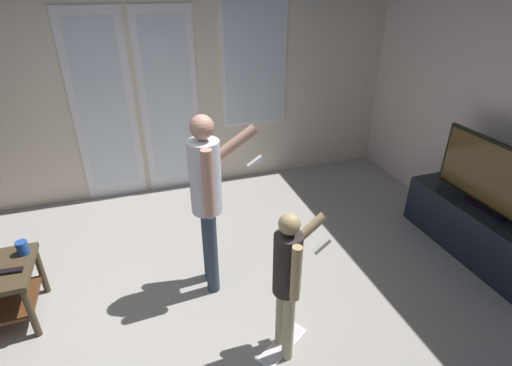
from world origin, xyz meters
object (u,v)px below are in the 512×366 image
object	(u,v)px
tv_stand	(478,232)
flat_screen_tv	(495,178)
person_child	(288,275)
cup_near_edge	(23,248)
tv_remote_black	(10,271)
person_adult	(208,191)
loose_keyboard	(283,345)

from	to	relation	value
tv_stand	flat_screen_tv	xyz separation A→B (m)	(-0.00, 0.00, 0.57)
tv_stand	flat_screen_tv	size ratio (longest dim) A/B	1.29
flat_screen_tv	person_child	xyz separation A→B (m)	(-2.13, -0.46, -0.13)
tv_stand	cup_near_edge	distance (m)	3.93
tv_stand	tv_remote_black	xyz separation A→B (m)	(-3.93, 0.41, 0.25)
person_adult	tv_remote_black	distance (m)	1.53
tv_stand	cup_near_edge	size ratio (longest dim) A/B	14.05
flat_screen_tv	loose_keyboard	bearing A→B (deg)	-168.55
person_child	cup_near_edge	size ratio (longest dim) A/B	10.57
tv_stand	person_adult	distance (m)	2.58
person_adult	person_child	size ratio (longest dim) A/B	1.33
tv_stand	loose_keyboard	size ratio (longest dim) A/B	3.43
person_adult	tv_remote_black	size ratio (longest dim) A/B	8.95
loose_keyboard	person_adult	bearing A→B (deg)	111.83
loose_keyboard	tv_remote_black	bearing A→B (deg)	154.96
tv_stand	cup_near_edge	xyz separation A→B (m)	(-3.87, 0.62, 0.29)
tv_stand	loose_keyboard	distance (m)	2.19
cup_near_edge	tv_remote_black	distance (m)	0.22
person_adult	person_child	world-z (taller)	person_adult
loose_keyboard	cup_near_edge	xyz separation A→B (m)	(-1.73, 1.05, 0.53)
tv_remote_black	person_child	bearing A→B (deg)	-21.14
person_adult	flat_screen_tv	bearing A→B (deg)	-8.73
person_child	tv_remote_black	bearing A→B (deg)	154.34
tv_stand	person_child	xyz separation A→B (m)	(-2.13, -0.46, 0.44)
tv_stand	cup_near_edge	world-z (taller)	cup_near_edge
person_child	tv_remote_black	world-z (taller)	person_child
cup_near_edge	tv_remote_black	xyz separation A→B (m)	(-0.06, -0.21, -0.04)
tv_stand	flat_screen_tv	bearing A→B (deg)	114.62
flat_screen_tv	person_child	world-z (taller)	person_child
tv_stand	loose_keyboard	world-z (taller)	tv_stand
person_child	loose_keyboard	world-z (taller)	person_child
person_adult	person_child	distance (m)	0.93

